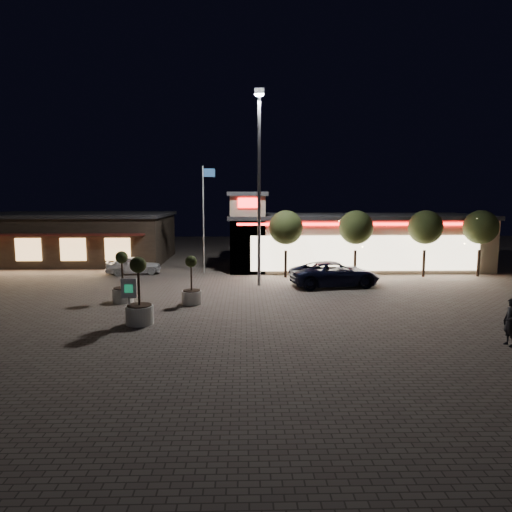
{
  "coord_description": "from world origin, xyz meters",
  "views": [
    {
      "loc": [
        1.05,
        -21.2,
        5.73
      ],
      "look_at": [
        1.75,
        6.0,
        2.19
      ],
      "focal_mm": 32.0,
      "sensor_mm": 36.0,
      "label": 1
    }
  ],
  "objects_px": {
    "white_sedan": "(134,265)",
    "planter_mid": "(139,303)",
    "pickup_truck": "(335,274)",
    "pedestrian": "(511,322)",
    "valet_sign": "(129,292)",
    "planter_left": "(123,286)"
  },
  "relations": [
    {
      "from": "white_sedan",
      "to": "planter_mid",
      "type": "height_order",
      "value": "planter_mid"
    },
    {
      "from": "planter_mid",
      "to": "pickup_truck",
      "type": "bearing_deg",
      "value": 39.03
    },
    {
      "from": "planter_mid",
      "to": "white_sedan",
      "type": "bearing_deg",
      "value": 104.52
    },
    {
      "from": "pickup_truck",
      "to": "planter_mid",
      "type": "height_order",
      "value": "planter_mid"
    },
    {
      "from": "white_sedan",
      "to": "pedestrian",
      "type": "bearing_deg",
      "value": -142.06
    },
    {
      "from": "pickup_truck",
      "to": "white_sedan",
      "type": "xyz_separation_m",
      "value": [
        -14.09,
        4.97,
        -0.12
      ]
    },
    {
      "from": "pickup_truck",
      "to": "pedestrian",
      "type": "bearing_deg",
      "value": -168.68
    },
    {
      "from": "pedestrian",
      "to": "planter_mid",
      "type": "relative_size",
      "value": 0.61
    },
    {
      "from": "white_sedan",
      "to": "valet_sign",
      "type": "relative_size",
      "value": 1.92
    },
    {
      "from": "white_sedan",
      "to": "planter_left",
      "type": "distance_m",
      "value": 9.32
    },
    {
      "from": "valet_sign",
      "to": "planter_mid",
      "type": "bearing_deg",
      "value": 1.58
    },
    {
      "from": "pickup_truck",
      "to": "planter_mid",
      "type": "bearing_deg",
      "value": 120.09
    },
    {
      "from": "pedestrian",
      "to": "valet_sign",
      "type": "height_order",
      "value": "valet_sign"
    },
    {
      "from": "pickup_truck",
      "to": "pedestrian",
      "type": "distance_m",
      "value": 12.82
    },
    {
      "from": "white_sedan",
      "to": "valet_sign",
      "type": "distance_m",
      "value": 13.92
    },
    {
      "from": "white_sedan",
      "to": "valet_sign",
      "type": "xyz_separation_m",
      "value": [
        3.06,
        -13.56,
        0.78
      ]
    },
    {
      "from": "pedestrian",
      "to": "planter_mid",
      "type": "distance_m",
      "value": 15.41
    },
    {
      "from": "pickup_truck",
      "to": "valet_sign",
      "type": "distance_m",
      "value": 14.0
    },
    {
      "from": "pickup_truck",
      "to": "planter_mid",
      "type": "distance_m",
      "value": 13.62
    },
    {
      "from": "pickup_truck",
      "to": "pedestrian",
      "type": "xyz_separation_m",
      "value": [
        4.44,
        -12.03,
        0.14
      ]
    },
    {
      "from": "pedestrian",
      "to": "planter_left",
      "type": "relative_size",
      "value": 0.67
    },
    {
      "from": "valet_sign",
      "to": "planter_left",
      "type": "bearing_deg",
      "value": 108.29
    }
  ]
}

